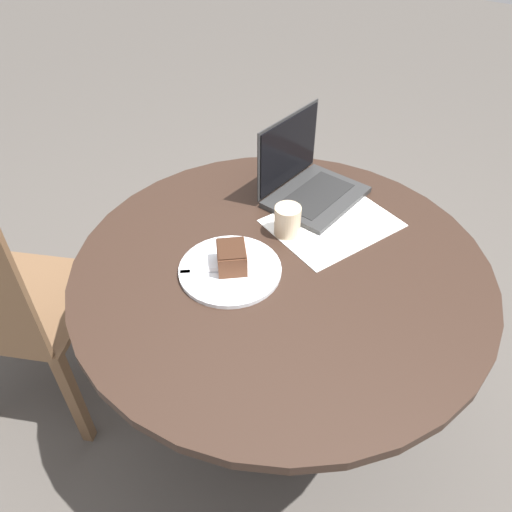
% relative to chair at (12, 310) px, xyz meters
% --- Properties ---
extents(ground_plane, '(12.00, 12.00, 0.00)m').
position_rel_chair_xyz_m(ground_plane, '(-0.42, 0.71, -0.50)').
color(ground_plane, '#4C4742').
extents(dining_table, '(1.12, 1.12, 0.75)m').
position_rel_chair_xyz_m(dining_table, '(-0.42, 0.71, 0.12)').
color(dining_table, black).
rests_on(dining_table, ground_plane).
extents(chair, '(0.56, 0.56, 0.97)m').
position_rel_chair_xyz_m(chair, '(0.00, 0.00, 0.00)').
color(chair, brown).
rests_on(chair, ground_plane).
extents(paper_document, '(0.42, 0.38, 0.00)m').
position_rel_chair_xyz_m(paper_document, '(-0.65, 0.75, 0.25)').
color(paper_document, white).
rests_on(paper_document, dining_table).
extents(plate, '(0.27, 0.27, 0.01)m').
position_rel_chair_xyz_m(plate, '(-0.31, 0.62, 0.26)').
color(plate, silver).
rests_on(plate, dining_table).
extents(cake_slice, '(0.11, 0.11, 0.07)m').
position_rel_chair_xyz_m(cake_slice, '(-0.32, 0.62, 0.30)').
color(cake_slice, brown).
rests_on(cake_slice, plate).
extents(fork, '(0.12, 0.15, 0.00)m').
position_rel_chair_xyz_m(fork, '(-0.27, 0.58, 0.27)').
color(fork, silver).
rests_on(fork, plate).
extents(coffee_glass, '(0.07, 0.07, 0.09)m').
position_rel_chair_xyz_m(coffee_glass, '(-0.53, 0.66, 0.30)').
color(coffee_glass, '#C6AD89').
rests_on(coffee_glass, dining_table).
extents(laptop, '(0.31, 0.25, 0.25)m').
position_rel_chair_xyz_m(laptop, '(-0.73, 0.61, 0.30)').
color(laptop, '#2D2D2D').
rests_on(laptop, dining_table).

